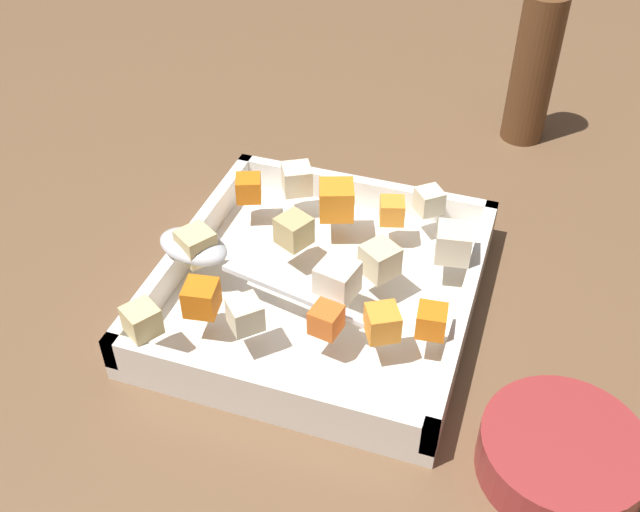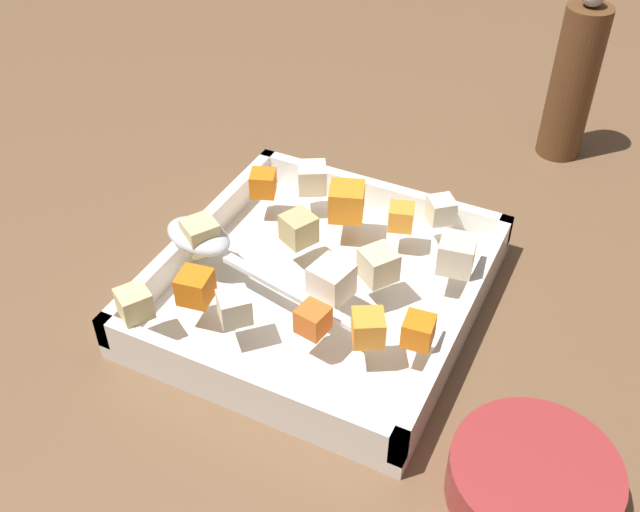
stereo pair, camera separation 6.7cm
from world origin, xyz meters
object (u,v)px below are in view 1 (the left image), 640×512
Objects in this scene: baking_dish at (320,290)px; pepper_mill at (534,67)px; small_prep_bowl at (561,455)px; serving_spoon at (206,252)px.

baking_dish is 0.39m from pepper_mill.
small_prep_bowl is (0.12, 0.23, 0.01)m from baking_dish.
baking_dish is at bearing 26.52° from serving_spoon.
small_prep_bowl is at bearing 62.72° from baking_dish.
serving_spoon is 1.89× the size of small_prep_bowl.
pepper_mill is at bearing 158.49° from baking_dish.
pepper_mill is (-0.38, 0.24, 0.04)m from serving_spoon.
serving_spoon reaches higher than small_prep_bowl.
baking_dish is 0.11m from serving_spoon.
serving_spoon is at bearing -32.06° from pepper_mill.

